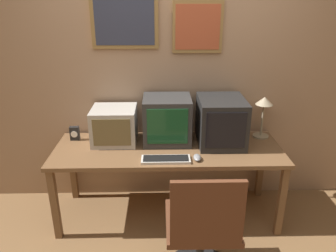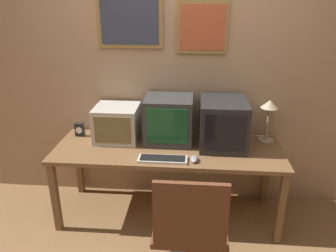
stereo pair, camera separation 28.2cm
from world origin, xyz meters
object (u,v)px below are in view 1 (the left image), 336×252
at_px(monitor_center, 167,120).
at_px(keyboard_main, 166,159).
at_px(desk_clock, 75,133).
at_px(desk_lamp, 264,107).
at_px(mouse_near_keyboard, 197,158).
at_px(monitor_right, 221,121).
at_px(office_chair, 202,236).
at_px(monitor_left, 114,125).

relative_size(monitor_center, keyboard_main, 1.06).
xyz_separation_m(desk_clock, desk_lamp, (1.75, 0.03, 0.23)).
bearing_deg(mouse_near_keyboard, monitor_right, 53.99).
height_order(mouse_near_keyboard, desk_clock, desk_clock).
height_order(keyboard_main, mouse_near_keyboard, mouse_near_keyboard).
bearing_deg(keyboard_main, mouse_near_keyboard, 2.72).
distance_m(keyboard_main, desk_clock, 0.95).
distance_m(keyboard_main, office_chair, 0.68).
relative_size(monitor_right, desk_lamp, 1.22).
xyz_separation_m(monitor_right, keyboard_main, (-0.50, -0.35, -0.20)).
distance_m(monitor_right, desk_lamp, 0.44).
bearing_deg(monitor_right, monitor_center, 173.92).
relative_size(monitor_left, desk_lamp, 1.00).
bearing_deg(office_chair, mouse_near_keyboard, 88.42).
distance_m(mouse_near_keyboard, office_chair, 0.65).
bearing_deg(monitor_left, mouse_near_keyboard, -27.74).
height_order(monitor_center, office_chair, monitor_center).
bearing_deg(monitor_center, monitor_right, -6.08).
bearing_deg(monitor_left, keyboard_main, -40.29).
height_order(desk_clock, office_chair, office_chair).
bearing_deg(mouse_near_keyboard, desk_clock, 158.87).
bearing_deg(office_chair, monitor_left, 126.52).
height_order(monitor_left, office_chair, monitor_left).
bearing_deg(desk_lamp, monitor_right, -163.52).
relative_size(keyboard_main, desk_clock, 3.06).
height_order(monitor_left, desk_lamp, desk_lamp).
height_order(monitor_right, mouse_near_keyboard, monitor_right).
xyz_separation_m(desk_clock, office_chair, (1.08, -0.99, -0.36)).
bearing_deg(monitor_center, desk_clock, 177.45).
bearing_deg(keyboard_main, desk_lamp, 27.16).
height_order(keyboard_main, desk_lamp, desk_lamp).
height_order(mouse_near_keyboard, office_chair, office_chair).
height_order(monitor_left, monitor_right, monitor_right).
relative_size(keyboard_main, desk_lamp, 1.01).
distance_m(desk_lamp, office_chair, 1.36).
height_order(monitor_left, desk_clock, monitor_left).
xyz_separation_m(monitor_center, desk_clock, (-0.86, 0.04, -0.14)).
bearing_deg(desk_lamp, monitor_center, -175.48).
xyz_separation_m(monitor_left, monitor_right, (0.96, -0.04, 0.05)).
xyz_separation_m(mouse_near_keyboard, desk_clock, (-1.10, 0.42, 0.05)).
height_order(monitor_center, desk_clock, monitor_center).
xyz_separation_m(monitor_left, desk_lamp, (1.37, 0.08, 0.13)).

